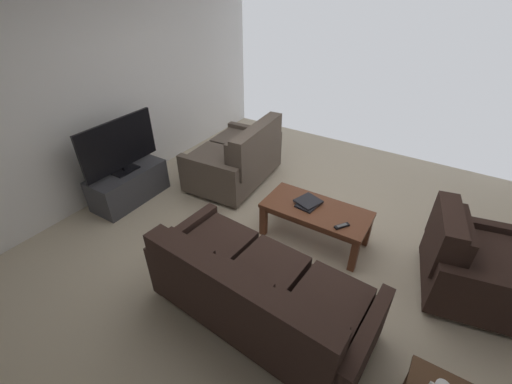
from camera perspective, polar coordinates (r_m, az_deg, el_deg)
The scene contains 10 objects.
ground_plane at distance 3.81m, azimuth 5.60°, elevation -8.17°, with size 5.12×5.66×0.01m, color #B7A88E.
wall_right at distance 4.69m, azimuth -23.64°, elevation 17.00°, with size 0.12×5.66×2.77m, color silver.
sofa_main at distance 2.81m, azimuth 0.08°, elevation -16.88°, with size 1.91×0.97×0.81m.
loveseat_near at distance 4.63m, azimuth -3.15°, elevation 5.86°, with size 0.99×1.38×0.90m.
coffee_table at distance 3.62m, azimuth 10.27°, elevation -3.66°, with size 1.13×0.54×0.43m.
tv_stand at distance 4.61m, azimuth -21.08°, elevation 1.12°, with size 0.46×0.98×0.43m.
flat_tv at distance 4.35m, azimuth -22.56°, elevation 7.39°, with size 0.20×1.05×0.67m.
armchair_side at distance 3.60m, azimuth 33.38°, elevation -10.36°, with size 1.02×1.03×0.84m.
book_stack at distance 3.62m, azimuth 9.03°, elevation -1.80°, with size 0.30×0.31×0.04m.
tv_remote at distance 3.39m, azimuth 14.58°, elevation -5.68°, with size 0.13×0.16×0.02m.
Camera 1 is at (-1.19, 2.58, 2.53)m, focal length 23.20 mm.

